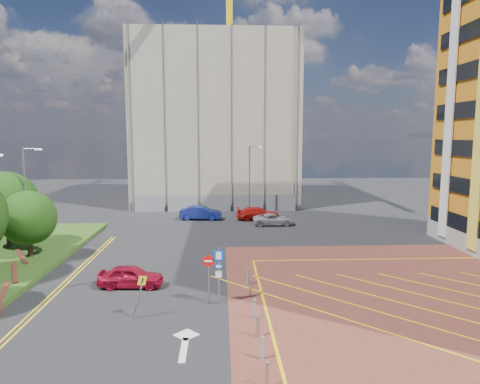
{
  "coord_description": "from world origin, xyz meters",
  "views": [
    {
      "loc": [
        0.65,
        -21.5,
        9.18
      ],
      "look_at": [
        1.81,
        4.31,
        5.77
      ],
      "focal_mm": 32.0,
      "sensor_mm": 36.0,
      "label": 1
    }
  ],
  "objects": [
    {
      "name": "forecourt",
      "position": [
        14.0,
        0.0,
        0.01
      ],
      "size": [
        26.0,
        26.0,
        0.02
      ],
      "primitive_type": "cube",
      "color": "brown",
      "rests_on": "ground"
    },
    {
      "name": "warning_sign",
      "position": [
        -3.45,
        -0.71,
        1.43
      ],
      "size": [
        0.77,
        0.42,
        2.25
      ],
      "color": "#9EA0A8",
      "rests_on": "ground"
    },
    {
      "name": "sign_cluster",
      "position": [
        0.3,
        0.98,
        1.95
      ],
      "size": [
        1.17,
        0.12,
        3.2
      ],
      "color": "#9EA0A8",
      "rests_on": "ground"
    },
    {
      "name": "tree_c",
      "position": [
        -13.5,
        10.0,
        3.19
      ],
      "size": [
        4.0,
        4.0,
        4.9
      ],
      "color": "#3D2B1C",
      "rests_on": "grass_bed"
    },
    {
      "name": "lamp_left_far",
      "position": [
        -14.42,
        12.0,
        4.66
      ],
      "size": [
        1.53,
        0.16,
        8.0
      ],
      "color": "#9EA0A8",
      "rests_on": "grass_bed"
    },
    {
      "name": "car_red_left",
      "position": [
        -4.88,
        3.93,
        0.67
      ],
      "size": [
        3.99,
        1.75,
        1.34
      ],
      "primitive_type": "imported",
      "rotation": [
        0.0,
        0.0,
        1.53
      ],
      "color": "maroon",
      "rests_on": "ground"
    },
    {
      "name": "construction_fence",
      "position": [
        1.0,
        30.0,
        1.0
      ],
      "size": [
        21.6,
        0.06,
        2.0
      ],
      "primitive_type": "cube",
      "color": "gray",
      "rests_on": "ground"
    },
    {
      "name": "car_red_back",
      "position": [
        4.7,
        24.64,
        0.69
      ],
      "size": [
        4.86,
        2.21,
        1.38
      ],
      "primitive_type": "imported",
      "rotation": [
        0.0,
        0.0,
        1.63
      ],
      "color": "red",
      "rests_on": "ground"
    },
    {
      "name": "bollard_row",
      "position": [
        2.3,
        -1.67,
        0.47
      ],
      "size": [
        0.14,
        11.14,
        0.9
      ],
      "color": "#9EA0A8",
      "rests_on": "forecourt"
    },
    {
      "name": "ground",
      "position": [
        0.0,
        0.0,
        0.0
      ],
      "size": [
        140.0,
        140.0,
        0.0
      ],
      "primitive_type": "plane",
      "color": "black",
      "rests_on": "ground"
    },
    {
      "name": "construction_building",
      "position": [
        0.0,
        40.0,
        11.0
      ],
      "size": [
        21.2,
        19.2,
        22.0
      ],
      "primitive_type": "cube",
      "color": "#B3A592",
      "rests_on": "ground"
    },
    {
      "name": "tree_d",
      "position": [
        -16.5,
        13.0,
        3.87
      ],
      "size": [
        5.0,
        5.0,
        6.08
      ],
      "color": "#3D2B1C",
      "rests_on": "grass_bed"
    },
    {
      "name": "car_blue_back",
      "position": [
        -1.6,
        24.99,
        0.76
      ],
      "size": [
        4.7,
        1.97,
        1.51
      ],
      "primitive_type": "imported",
      "rotation": [
        0.0,
        0.0,
        1.49
      ],
      "color": "navy",
      "rests_on": "ground"
    },
    {
      "name": "lamp_back",
      "position": [
        4.08,
        28.0,
        4.36
      ],
      "size": [
        1.53,
        0.16,
        8.0
      ],
      "color": "#9EA0A8",
      "rests_on": "ground"
    },
    {
      "name": "car_silver_back",
      "position": [
        6.05,
        21.69,
        0.59
      ],
      "size": [
        4.23,
        1.97,
        1.17
      ],
      "primitive_type": "imported",
      "rotation": [
        0.0,
        0.0,
        1.58
      ],
      "color": "silver",
      "rests_on": "ground"
    },
    {
      "name": "tower_crane",
      "position": [
        2.0,
        39.44,
        25.85
      ],
      "size": [
        1.6,
        35.0,
        35.4
      ],
      "color": "yellow",
      "rests_on": "ground"
    }
  ]
}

